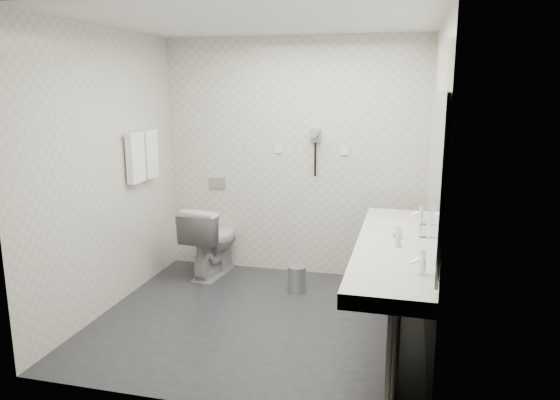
# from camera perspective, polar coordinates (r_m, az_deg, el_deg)

# --- Properties ---
(floor) EXTENTS (2.80, 2.80, 0.00)m
(floor) POSITION_cam_1_polar(r_m,az_deg,el_deg) (4.73, -2.26, -12.81)
(floor) COLOR #242429
(floor) RESTS_ON ground
(ceiling) EXTENTS (2.80, 2.80, 0.00)m
(ceiling) POSITION_cam_1_polar(r_m,az_deg,el_deg) (4.31, -2.56, 18.86)
(ceiling) COLOR silver
(ceiling) RESTS_ON wall_back
(wall_back) EXTENTS (2.80, 0.00, 2.80)m
(wall_back) POSITION_cam_1_polar(r_m,az_deg,el_deg) (5.59, 1.38, 4.53)
(wall_back) COLOR beige
(wall_back) RESTS_ON floor
(wall_front) EXTENTS (2.80, 0.00, 2.80)m
(wall_front) POSITION_cam_1_polar(r_m,az_deg,el_deg) (3.15, -9.10, -1.77)
(wall_front) COLOR beige
(wall_front) RESTS_ON floor
(wall_left) EXTENTS (0.00, 2.60, 2.60)m
(wall_left) POSITION_cam_1_polar(r_m,az_deg,el_deg) (4.93, -18.23, 2.85)
(wall_left) COLOR beige
(wall_left) RESTS_ON floor
(wall_right) EXTENTS (0.00, 2.60, 2.60)m
(wall_right) POSITION_cam_1_polar(r_m,az_deg,el_deg) (4.18, 16.34, 1.36)
(wall_right) COLOR beige
(wall_right) RESTS_ON floor
(vanity_counter) EXTENTS (0.55, 2.20, 0.10)m
(vanity_counter) POSITION_cam_1_polar(r_m,az_deg,el_deg) (4.09, 12.19, -5.15)
(vanity_counter) COLOR silver
(vanity_counter) RESTS_ON floor
(vanity_panel) EXTENTS (0.03, 2.15, 0.75)m
(vanity_panel) POSITION_cam_1_polar(r_m,az_deg,el_deg) (4.23, 12.27, -10.67)
(vanity_panel) COLOR #97948F
(vanity_panel) RESTS_ON floor
(vanity_post_near) EXTENTS (0.06, 0.06, 0.75)m
(vanity_post_near) POSITION_cam_1_polar(r_m,az_deg,el_deg) (3.30, 12.13, -17.66)
(vanity_post_near) COLOR silver
(vanity_post_near) RESTS_ON floor
(vanity_post_far) EXTENTS (0.06, 0.06, 0.75)m
(vanity_post_far) POSITION_cam_1_polar(r_m,az_deg,el_deg) (5.21, 13.02, -6.28)
(vanity_post_far) COLOR silver
(vanity_post_far) RESTS_ON floor
(mirror) EXTENTS (0.02, 2.20, 1.05)m
(mirror) POSITION_cam_1_polar(r_m,az_deg,el_deg) (3.95, 16.40, 3.69)
(mirror) COLOR #B2BCC6
(mirror) RESTS_ON wall_right
(basin_near) EXTENTS (0.40, 0.31, 0.05)m
(basin_near) POSITION_cam_1_polar(r_m,az_deg,el_deg) (3.46, 11.81, -7.77)
(basin_near) COLOR silver
(basin_near) RESTS_ON vanity_counter
(basin_far) EXTENTS (0.40, 0.31, 0.05)m
(basin_far) POSITION_cam_1_polar(r_m,az_deg,el_deg) (4.71, 12.51, -2.42)
(basin_far) COLOR silver
(basin_far) RESTS_ON vanity_counter
(faucet_near) EXTENTS (0.04, 0.04, 0.15)m
(faucet_near) POSITION_cam_1_polar(r_m,az_deg,el_deg) (3.43, 15.15, -6.53)
(faucet_near) COLOR silver
(faucet_near) RESTS_ON vanity_counter
(faucet_far) EXTENTS (0.04, 0.04, 0.15)m
(faucet_far) POSITION_cam_1_polar(r_m,az_deg,el_deg) (4.68, 14.95, -1.48)
(faucet_far) COLOR silver
(faucet_far) RESTS_ON vanity_counter
(soap_bottle_a) EXTENTS (0.05, 0.05, 0.11)m
(soap_bottle_a) POSITION_cam_1_polar(r_m,az_deg,el_deg) (4.18, 12.75, -3.33)
(soap_bottle_a) COLOR beige
(soap_bottle_a) RESTS_ON vanity_counter
(soap_bottle_b) EXTENTS (0.09, 0.09, 0.08)m
(soap_bottle_b) POSITION_cam_1_polar(r_m,az_deg,el_deg) (4.22, 12.42, -3.36)
(soap_bottle_b) COLOR beige
(soap_bottle_b) RESTS_ON vanity_counter
(soap_bottle_c) EXTENTS (0.06, 0.06, 0.12)m
(soap_bottle_c) POSITION_cam_1_polar(r_m,az_deg,el_deg) (3.96, 12.69, -4.08)
(soap_bottle_c) COLOR beige
(soap_bottle_c) RESTS_ON vanity_counter
(glass_left) EXTENTS (0.06, 0.06, 0.10)m
(glass_left) POSITION_cam_1_polar(r_m,az_deg,el_deg) (4.25, 15.18, -3.22)
(glass_left) COLOR silver
(glass_left) RESTS_ON vanity_counter
(toilet) EXTENTS (0.51, 0.80, 0.77)m
(toilet) POSITION_cam_1_polar(r_m,az_deg,el_deg) (5.70, -7.40, -4.34)
(toilet) COLOR silver
(toilet) RESTS_ON floor
(flush_plate) EXTENTS (0.18, 0.02, 0.12)m
(flush_plate) POSITION_cam_1_polar(r_m,az_deg,el_deg) (5.87, -6.79, 1.85)
(flush_plate) COLOR #B2B5BA
(flush_plate) RESTS_ON wall_back
(pedal_bin) EXTENTS (0.20, 0.20, 0.25)m
(pedal_bin) POSITION_cam_1_polar(r_m,az_deg,el_deg) (5.27, 1.86, -8.63)
(pedal_bin) COLOR #B2B5BA
(pedal_bin) RESTS_ON floor
(bin_lid) EXTENTS (0.18, 0.18, 0.02)m
(bin_lid) POSITION_cam_1_polar(r_m,az_deg,el_deg) (5.22, 1.87, -7.27)
(bin_lid) COLOR #B2B5BA
(bin_lid) RESTS_ON pedal_bin
(towel_rail) EXTENTS (0.02, 0.62, 0.02)m
(towel_rail) POSITION_cam_1_polar(r_m,az_deg,el_deg) (5.34, -14.85, 6.99)
(towel_rail) COLOR silver
(towel_rail) RESTS_ON wall_left
(towel_near) EXTENTS (0.07, 0.24, 0.48)m
(towel_near) POSITION_cam_1_polar(r_m,az_deg,el_deg) (5.23, -15.35, 4.44)
(towel_near) COLOR white
(towel_near) RESTS_ON towel_rail
(towel_far) EXTENTS (0.07, 0.24, 0.48)m
(towel_far) POSITION_cam_1_polar(r_m,az_deg,el_deg) (5.48, -13.93, 4.85)
(towel_far) COLOR white
(towel_far) RESTS_ON towel_rail
(dryer_cradle) EXTENTS (0.10, 0.04, 0.14)m
(dryer_cradle) POSITION_cam_1_polar(r_m,az_deg,el_deg) (5.49, 3.89, 6.98)
(dryer_cradle) COLOR gray
(dryer_cradle) RESTS_ON wall_back
(dryer_barrel) EXTENTS (0.08, 0.14, 0.08)m
(dryer_barrel) POSITION_cam_1_polar(r_m,az_deg,el_deg) (5.41, 3.76, 7.23)
(dryer_barrel) COLOR gray
(dryer_barrel) RESTS_ON dryer_cradle
(dryer_cord) EXTENTS (0.02, 0.02, 0.35)m
(dryer_cord) POSITION_cam_1_polar(r_m,az_deg,el_deg) (5.50, 3.83, 4.37)
(dryer_cord) COLOR black
(dryer_cord) RESTS_ON dryer_cradle
(switch_plate_a) EXTENTS (0.09, 0.02, 0.09)m
(switch_plate_a) POSITION_cam_1_polar(r_m,az_deg,el_deg) (5.60, -0.14, 5.58)
(switch_plate_a) COLOR silver
(switch_plate_a) RESTS_ON wall_back
(switch_plate_b) EXTENTS (0.09, 0.02, 0.09)m
(switch_plate_b) POSITION_cam_1_polar(r_m,az_deg,el_deg) (5.48, 7.01, 5.32)
(switch_plate_b) COLOR silver
(switch_plate_b) RESTS_ON wall_back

